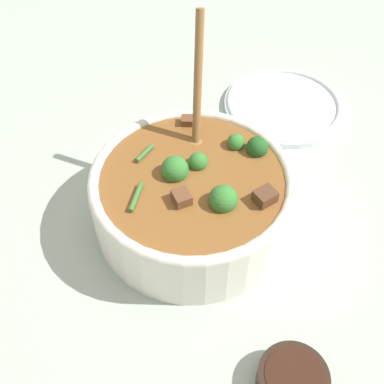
% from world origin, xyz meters
% --- Properties ---
extents(ground_plane, '(4.00, 4.00, 0.00)m').
position_xyz_m(ground_plane, '(0.00, 0.00, 0.00)').
color(ground_plane, '#ADBCAD').
extents(stew_bowl, '(0.29, 0.29, 0.28)m').
position_xyz_m(stew_bowl, '(-0.00, -0.00, 0.06)').
color(stew_bowl, white).
rests_on(stew_bowl, ground_plane).
extents(condiment_bowl, '(0.08, 0.08, 0.03)m').
position_xyz_m(condiment_bowl, '(-0.14, 0.24, 0.02)').
color(condiment_bowl, black).
rests_on(condiment_bowl, ground_plane).
extents(empty_plate, '(0.23, 0.23, 0.02)m').
position_xyz_m(empty_plate, '(-0.15, -0.28, 0.01)').
color(empty_plate, white).
rests_on(empty_plate, ground_plane).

